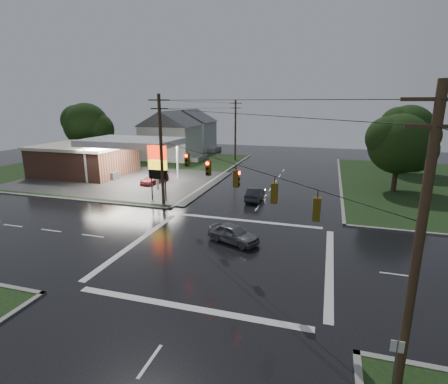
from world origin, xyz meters
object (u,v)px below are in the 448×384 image
(house_far, at_px, (191,129))
(car_pump, at_px, (155,179))
(utility_pole_se, at_px, (419,244))
(utility_pole_n, at_px, (235,129))
(pylon_sign, at_px, (158,164))
(house_near, at_px, (171,135))
(utility_pole_nw, at_px, (161,149))
(tree_ne_near, at_px, (400,144))
(car_north, at_px, (255,194))
(tree_nw_behind, at_px, (87,125))
(tree_ne_far, at_px, (409,131))
(car_crossing, at_px, (233,234))
(gas_station, at_px, (91,158))

(house_far, relative_size, car_pump, 2.45)
(utility_pole_se, relative_size, utility_pole_n, 1.05)
(pylon_sign, relative_size, house_near, 0.54)
(utility_pole_nw, bearing_deg, utility_pole_n, 90.00)
(pylon_sign, bearing_deg, tree_ne_near, 25.01)
(car_north, bearing_deg, house_far, -58.36)
(tree_nw_behind, relative_size, tree_ne_far, 1.02)
(utility_pole_se, xyz_separation_m, house_near, (-30.45, 45.50, -1.32))
(pylon_sign, xyz_separation_m, tree_ne_near, (24.64, 11.49, 1.55))
(pylon_sign, xyz_separation_m, house_near, (-10.45, 25.50, 0.39))
(utility_pole_nw, bearing_deg, tree_nw_behind, 139.90)
(utility_pole_se, bearing_deg, utility_pole_n, 111.80)
(pylon_sign, distance_m, utility_pole_n, 27.56)
(tree_ne_near, bearing_deg, utility_pole_se, -98.38)
(house_near, bearing_deg, pylon_sign, -67.72)
(utility_pole_nw, relative_size, tree_nw_behind, 1.10)
(pylon_sign, xyz_separation_m, utility_pole_n, (1.00, 27.50, 1.46))
(utility_pole_nw, xyz_separation_m, utility_pole_n, (0.00, 28.50, -0.25))
(utility_pole_se, relative_size, tree_ne_near, 1.22)
(pylon_sign, relative_size, car_crossing, 1.46)
(utility_pole_n, distance_m, house_near, 11.67)
(gas_station, height_order, car_north, gas_station)
(pylon_sign, height_order, utility_pole_nw, utility_pole_nw)
(utility_pole_nw, height_order, car_pump, utility_pole_nw)
(utility_pole_se, distance_m, car_north, 25.91)
(car_north, height_order, car_crossing, car_crossing)
(gas_station, bearing_deg, tree_ne_near, 3.30)
(car_pump, bearing_deg, car_north, -3.38)
(gas_station, xyz_separation_m, house_near, (4.73, 16.30, 1.86))
(house_near, bearing_deg, utility_pole_se, -56.21)
(tree_ne_near, height_order, car_crossing, tree_ne_near)
(utility_pole_se, bearing_deg, car_pump, 131.85)
(utility_pole_nw, height_order, utility_pole_se, same)
(tree_ne_far, bearing_deg, car_north, -131.54)
(house_far, relative_size, tree_ne_near, 1.23)
(pylon_sign, relative_size, utility_pole_se, 0.55)
(pylon_sign, relative_size, house_far, 0.54)
(car_pump, bearing_deg, utility_pole_se, -36.30)
(tree_nw_behind, bearing_deg, house_near, 24.98)
(gas_station, bearing_deg, utility_pole_se, -39.70)
(tree_nw_behind, height_order, car_crossing, tree_nw_behind)
(utility_pole_nw, bearing_deg, gas_station, 147.77)
(tree_nw_behind, bearing_deg, car_crossing, -39.62)
(tree_nw_behind, height_order, tree_ne_near, tree_nw_behind)
(utility_pole_n, bearing_deg, house_far, 141.23)
(pylon_sign, height_order, tree_ne_far, tree_ne_far)
(gas_station, bearing_deg, car_pump, -11.23)
(gas_station, relative_size, car_north, 6.32)
(utility_pole_se, relative_size, house_near, 1.00)
(car_north, bearing_deg, house_near, -47.90)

